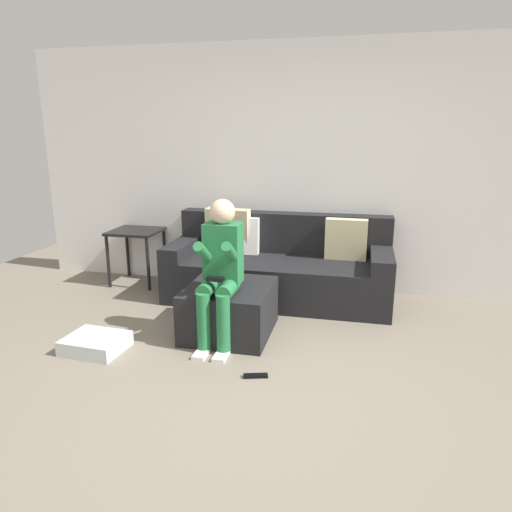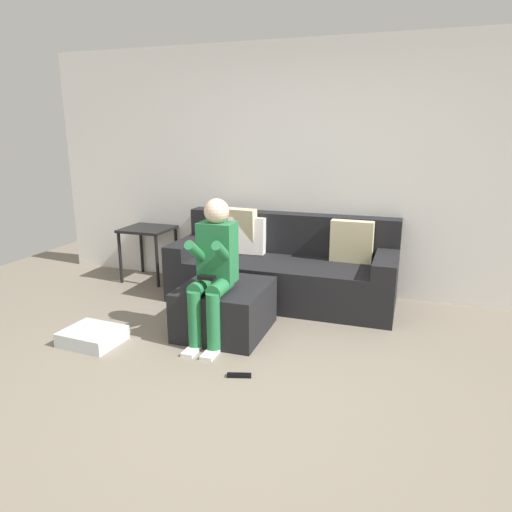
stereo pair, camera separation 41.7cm
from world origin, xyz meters
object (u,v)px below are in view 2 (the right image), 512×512
object	(u,v)px
storage_bin	(93,336)
side_table	(148,236)
remote_near_ottoman	(239,375)
couch_sectional	(283,268)
ottoman	(225,309)
person_seated	(213,265)

from	to	relation	value
storage_bin	side_table	world-z (taller)	side_table
storage_bin	remote_near_ottoman	size ratio (longest dim) A/B	2.62
couch_sectional	ottoman	xyz separation A→B (m)	(-0.25, -0.99, -0.11)
ottoman	remote_near_ottoman	size ratio (longest dim) A/B	4.38
couch_sectional	ottoman	distance (m)	1.02
couch_sectional	person_seated	xyz separation A→B (m)	(-0.26, -1.17, 0.33)
ottoman	storage_bin	bearing A→B (deg)	-149.42
side_table	remote_near_ottoman	size ratio (longest dim) A/B	3.56
couch_sectional	storage_bin	distance (m)	1.98
person_seated	side_table	world-z (taller)	person_seated
ottoman	side_table	size ratio (longest dim) A/B	1.23
storage_bin	remote_near_ottoman	xyz separation A→B (m)	(1.34, -0.13, -0.05)
remote_near_ottoman	side_table	bearing A→B (deg)	118.86
storage_bin	ottoman	bearing A→B (deg)	30.58
couch_sectional	side_table	distance (m)	1.68
person_seated	couch_sectional	bearing A→B (deg)	77.24
couch_sectional	side_table	size ratio (longest dim) A/B	3.64
couch_sectional	remote_near_ottoman	world-z (taller)	couch_sectional
person_seated	storage_bin	size ratio (longest dim) A/B	2.58
ottoman	side_table	world-z (taller)	side_table
side_table	remote_near_ottoman	world-z (taller)	side_table
person_seated	side_table	xyz separation A→B (m)	(-1.40, 1.29, -0.13)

